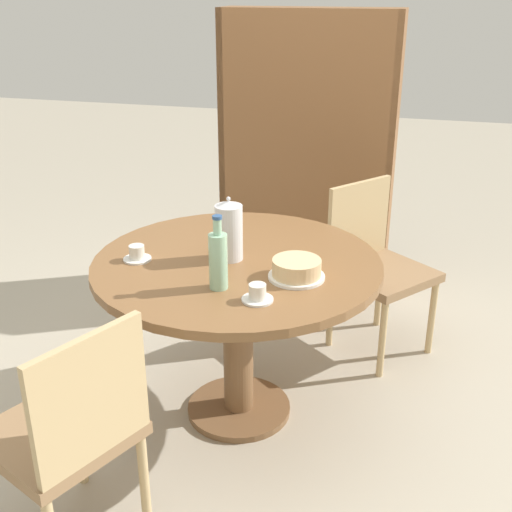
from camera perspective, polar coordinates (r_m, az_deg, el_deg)
The scene contains 10 objects.
ground_plane at distance 2.94m, azimuth -1.52°, elevation -13.55°, with size 14.00×14.00×0.00m, color #B2A893.
dining_table at distance 2.63m, azimuth -1.66°, elevation -3.21°, with size 1.16×1.16×0.73m.
chair_a at distance 3.26m, azimuth 10.60°, elevation -0.62°, with size 0.59×0.59×0.85m.
chair_b at distance 2.16m, azimuth -16.26°, elevation -14.73°, with size 0.55×0.55×0.85m.
bookshelf at distance 3.84m, azimuth 4.56°, elevation 8.50°, with size 1.01×0.28×1.63m.
coffee_pot at distance 2.54m, azimuth -2.42°, elevation 2.28°, with size 0.11×0.11×0.26m.
water_bottle at distance 2.30m, azimuth -3.38°, elevation -0.28°, with size 0.07×0.07×0.28m.
cake_main at distance 2.41m, azimuth 3.63°, elevation -1.19°, with size 0.21×0.21×0.08m.
cup_a at distance 2.61m, azimuth -10.53°, elevation 0.16°, with size 0.11×0.11×0.06m.
cup_b at distance 2.24m, azimuth 0.13°, elevation -3.41°, with size 0.11×0.11×0.06m.
Camera 1 is at (0.70, -2.25, 1.76)m, focal length 45.00 mm.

